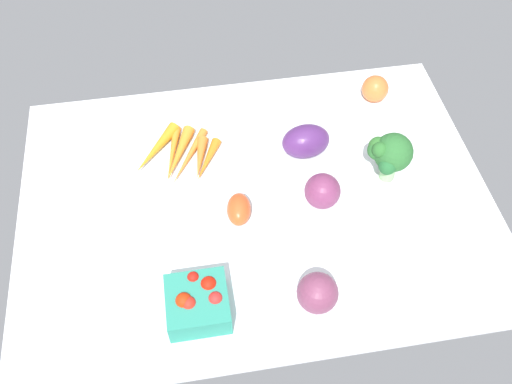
{
  "coord_description": "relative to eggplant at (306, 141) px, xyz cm",
  "views": [
    {
      "loc": [
        -12.3,
        -75.11,
        102.22
      ],
      "look_at": [
        0.0,
        0.0,
        4.0
      ],
      "focal_mm": 39.71,
      "sensor_mm": 36.0,
      "label": 1
    }
  ],
  "objects": [
    {
      "name": "heirloom_tomato_orange",
      "position": [
        21.33,
        15.29,
        -0.55
      ],
      "size": [
        6.75,
        6.75,
        6.75
      ],
      "primitive_type": "sphere",
      "color": "orange",
      "rests_on": "tablecloth"
    },
    {
      "name": "berry_basket",
      "position": [
        -28.83,
        -36.5,
        -0.89
      ],
      "size": [
        11.7,
        11.7,
        6.69
      ],
      "color": "teal",
      "rests_on": "tablecloth"
    },
    {
      "name": "roma_tomato",
      "position": [
        -18.0,
        -15.83,
        -1.35
      ],
      "size": [
        6.28,
        8.57,
        5.14
      ],
      "primitive_type": "ellipsoid",
      "rotation": [
        0.0,
        0.0,
        1.42
      ],
      "color": "#D75224",
      "rests_on": "tablecloth"
    },
    {
      "name": "red_onion_center",
      "position": [
        0.39,
        -14.96,
        0.03
      ],
      "size": [
        7.9,
        7.9,
        7.9
      ],
      "primitive_type": "sphere",
      "color": "#77335A",
      "rests_on": "tablecloth"
    },
    {
      "name": "eggplant",
      "position": [
        0.0,
        0.0,
        0.0
      ],
      "size": [
        11.74,
        8.59,
        7.85
      ],
      "primitive_type": "ellipsoid",
      "rotation": [
        0.0,
        0.0,
        0.07
      ],
      "color": "#522869",
      "rests_on": "tablecloth"
    },
    {
      "name": "carrot_bunch",
      "position": [
        -29.22,
        2.91,
        -2.61
      ],
      "size": [
        21.56,
        18.95,
        2.99
      ],
      "color": "orange",
      "rests_on": "tablecloth"
    },
    {
      "name": "broccoli_head",
      "position": [
        16.04,
        -10.33,
        4.23
      ],
      "size": [
        9.74,
        9.12,
        12.79
      ],
      "color": "#94CD85",
      "rests_on": "tablecloth"
    },
    {
      "name": "tablecloth",
      "position": [
        -13.57,
        -11.4,
        -4.92
      ],
      "size": [
        104.0,
        76.0,
        2.0
      ],
      "primitive_type": "cube",
      "color": "white",
      "rests_on": "ground"
    },
    {
      "name": "red_onion_near_basket",
      "position": [
        -6.23,
        -38.68,
        0.08
      ],
      "size": [
        8.0,
        8.0,
        8.0
      ],
      "primitive_type": "sphere",
      "color": "#793A58",
      "rests_on": "tablecloth"
    }
  ]
}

